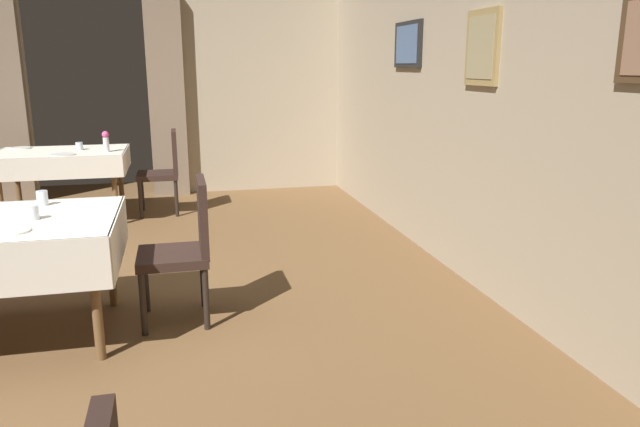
% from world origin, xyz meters
% --- Properties ---
extents(ground, '(10.08, 10.08, 0.00)m').
position_xyz_m(ground, '(0.00, 0.00, 0.00)').
color(ground, brown).
extents(wall_right, '(0.16, 8.40, 3.00)m').
position_xyz_m(wall_right, '(3.20, 0.00, 1.50)').
color(wall_right, tan).
rests_on(wall_right, ground).
extents(wall_back, '(6.40, 0.27, 3.00)m').
position_xyz_m(wall_back, '(0.00, 4.18, 1.51)').
color(wall_back, tan).
rests_on(wall_back, ground).
extents(dining_table_mid, '(1.26, 1.04, 0.75)m').
position_xyz_m(dining_table_mid, '(0.01, -0.02, 0.65)').
color(dining_table_mid, brown).
rests_on(dining_table_mid, ground).
extents(dining_table_far, '(1.32, 0.94, 0.75)m').
position_xyz_m(dining_table_far, '(-0.18, 2.97, 0.66)').
color(dining_table_far, brown).
rests_on(dining_table_far, ground).
extents(chair_mid_right, '(0.44, 0.44, 0.93)m').
position_xyz_m(chair_mid_right, '(1.03, 0.03, 0.52)').
color(chair_mid_right, black).
rests_on(chair_mid_right, ground).
extents(chair_far_right, '(0.44, 0.44, 0.93)m').
position_xyz_m(chair_far_right, '(0.86, 3.05, 0.52)').
color(chair_far_right, black).
rests_on(chair_far_right, ground).
extents(glass_mid_a, '(0.08, 0.08, 0.08)m').
position_xyz_m(glass_mid_a, '(0.17, -0.06, 0.79)').
color(glass_mid_a, silver).
rests_on(glass_mid_a, dining_table_mid).
extents(plate_mid_b, '(0.20, 0.20, 0.01)m').
position_xyz_m(plate_mid_b, '(0.11, -0.33, 0.76)').
color(plate_mid_b, white).
rests_on(plate_mid_b, dining_table_mid).
extents(glass_mid_d, '(0.07, 0.07, 0.10)m').
position_xyz_m(glass_mid_d, '(0.15, 0.31, 0.80)').
color(glass_mid_d, silver).
rests_on(glass_mid_d, dining_table_mid).
extents(flower_vase_far, '(0.07, 0.07, 0.21)m').
position_xyz_m(flower_vase_far, '(0.30, 2.79, 0.87)').
color(flower_vase_far, silver).
rests_on(flower_vase_far, dining_table_far).
extents(glass_far_b, '(0.07, 0.07, 0.08)m').
position_xyz_m(glass_far_b, '(0.00, 3.01, 0.79)').
color(glass_far_b, silver).
rests_on(glass_far_b, dining_table_far).
extents(plate_far_c, '(0.24, 0.24, 0.01)m').
position_xyz_m(plate_far_c, '(-0.11, 2.64, 0.76)').
color(plate_far_c, white).
rests_on(plate_far_c, dining_table_far).
extents(plate_far_d, '(0.22, 0.22, 0.01)m').
position_xyz_m(plate_far_d, '(-0.63, 3.28, 0.76)').
color(plate_far_d, white).
rests_on(plate_far_d, dining_table_far).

